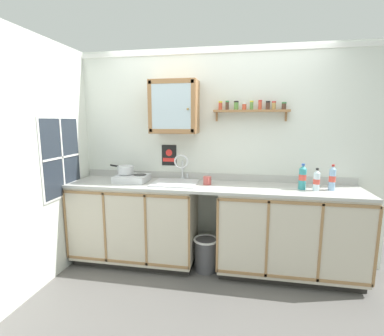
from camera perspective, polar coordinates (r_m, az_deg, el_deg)
The scene contains 19 objects.
floor at distance 3.17m, azimuth 2.71°, elevation -22.05°, with size 6.21×6.21×0.00m, color #565451.
back_wall at distance 3.36m, azimuth 4.36°, elevation 2.44°, with size 3.81×0.07×2.47m.
side_wall_left at distance 3.13m, azimuth -28.94°, elevation 0.56°, with size 0.05×3.42×2.47m, color silver.
lower_cabinet_run at distance 3.46m, azimuth -11.33°, elevation -10.77°, with size 1.43×0.59×0.93m.
lower_cabinet_run_right at distance 3.27m, azimuth 18.87°, elevation -12.33°, with size 1.49×0.59×0.93m.
countertop at distance 3.11m, azimuth 3.66°, elevation -3.73°, with size 3.17×0.62×0.03m, color #B2B2AD.
backsplash at distance 3.37m, azimuth 4.24°, elevation -1.73°, with size 3.17×0.02×0.08m, color #B2B2AD.
sink at distance 3.21m, azimuth -3.27°, elevation -3.36°, with size 0.49×0.48×0.43m.
hot_plate_stove at distance 3.35m, azimuth -11.95°, elevation -2.01°, with size 0.36×0.33×0.08m.
saucepan at distance 3.39m, azimuth -13.27°, elevation -0.32°, with size 0.36×0.24×0.10m.
bottle_detergent_teal_0 at distance 3.09m, azimuth 21.35°, elevation -1.77°, with size 0.07×0.07×0.27m.
bottle_water_blue_1 at distance 3.18m, azimuth 26.39°, elevation -1.87°, with size 0.06×0.06×0.26m.
bottle_water_clear_2 at distance 3.10m, azimuth 23.78°, elevation -2.32°, with size 0.06×0.06×0.23m.
mug at distance 3.12m, azimuth 3.10°, elevation -2.53°, with size 0.09×0.13×0.09m.
wall_cabinet at distance 3.25m, azimuth -3.59°, elevation 12.14°, with size 0.53×0.32×0.58m.
spice_shelf at distance 3.23m, azimuth 11.80°, elevation 11.51°, with size 0.82×0.14×0.23m.
warning_sign at distance 3.43m, azimuth -4.64°, elevation 2.55°, with size 0.18×0.01×0.25m.
window at distance 3.39m, azimuth -24.82°, elevation 1.97°, with size 0.03×0.67×0.87m.
trash_bin at distance 3.30m, azimuth 2.80°, elevation -16.82°, with size 0.28×0.28×0.37m.
Camera 1 is at (0.35, -2.68, 1.66)m, focal length 26.49 mm.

